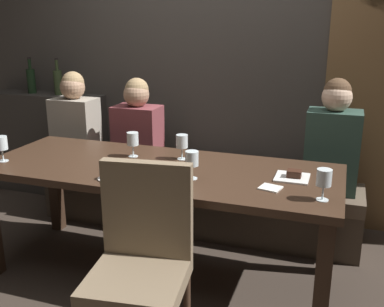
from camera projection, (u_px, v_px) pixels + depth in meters
The scene contains 19 objects.
ground at pixel (161, 272), 3.00m from camera, with size 9.00×9.00×0.00m, color #382D26.
back_wall_tiled at pixel (215, 33), 3.67m from camera, with size 6.00×0.12×3.00m, color #423D38.
back_counter at pixel (51, 144), 4.28m from camera, with size 1.10×0.28×0.95m, color #38342F.
dining_table at pixel (159, 180), 2.81m from camera, with size 2.20×0.84×0.74m.
banquette_bench at pixel (194, 201), 3.57m from camera, with size 2.50×0.44×0.45m.
chair_near_side at pixel (141, 254), 2.12m from camera, with size 0.49×0.49×0.98m.
diner_redhead at pixel (75, 120), 3.73m from camera, with size 0.36×0.24×0.76m.
diner_bearded at pixel (138, 127), 3.55m from camera, with size 0.36×0.24×0.73m.
diner_far_end at pixel (333, 139), 3.10m from camera, with size 0.36×0.24×0.79m.
wine_bottle_dark_red at pixel (31, 80), 4.15m from camera, with size 0.08×0.08×0.33m.
wine_bottle_pale_label at pixel (58, 81), 4.07m from camera, with size 0.08×0.08×0.33m.
wine_glass_far_right at pixel (192, 160), 2.55m from camera, with size 0.08×0.08×0.16m.
wine_glass_end_right at pixel (133, 140), 2.96m from camera, with size 0.08×0.08×0.16m.
wine_glass_center_front at pixel (1, 144), 2.86m from camera, with size 0.08×0.08×0.16m.
wine_glass_end_left at pixel (182, 143), 2.90m from camera, with size 0.08×0.08×0.16m.
wine_glass_near_right at pixel (324, 178), 2.24m from camera, with size 0.08×0.08×0.16m.
espresso_cup at pixel (108, 175), 2.56m from camera, with size 0.12×0.12×0.06m.
dessert_plate at pixel (293, 176), 2.58m from camera, with size 0.19×0.19×0.05m.
folded_napkin at pixel (270, 188), 2.43m from camera, with size 0.11×0.10×0.01m, color silver.
Camera 1 is at (1.05, -2.44, 1.62)m, focal length 42.28 mm.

